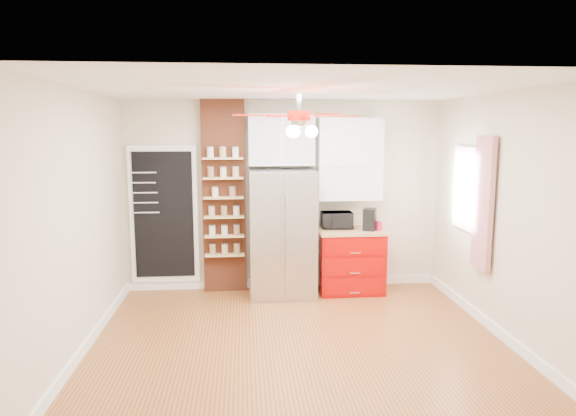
{
  "coord_description": "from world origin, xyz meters",
  "views": [
    {
      "loc": [
        -0.58,
        -5.28,
        2.3
      ],
      "look_at": [
        -0.04,
        0.9,
        1.34
      ],
      "focal_mm": 32.0,
      "sensor_mm": 36.0,
      "label": 1
    }
  ],
  "objects": [
    {
      "name": "chalkboard",
      "position": [
        -1.7,
        1.96,
        1.1
      ],
      "size": [
        0.95,
        0.05,
        1.95
      ],
      "color": "white",
      "rests_on": "wall_back"
    },
    {
      "name": "curtain",
      "position": [
        2.18,
        0.35,
        1.45
      ],
      "size": [
        0.06,
        0.4,
        1.55
      ],
      "primitive_type": "cube",
      "color": "#B1171F",
      "rests_on": "wall_right"
    },
    {
      "name": "wall_front",
      "position": [
        0.0,
        -2.0,
        1.35
      ],
      "size": [
        4.5,
        0.02,
        2.7
      ],
      "primitive_type": "cube",
      "color": "beige",
      "rests_on": "floor"
    },
    {
      "name": "canister_right",
      "position": [
        1.26,
        1.72,
        0.98
      ],
      "size": [
        0.12,
        0.12,
        0.15
      ],
      "primitive_type": "cylinder",
      "rotation": [
        0.0,
        0.0,
        -0.4
      ],
      "color": "#C0360A",
      "rests_on": "red_cabinet"
    },
    {
      "name": "pantry_jar_beans",
      "position": [
        -0.73,
        1.8,
        1.43
      ],
      "size": [
        0.12,
        0.12,
        0.12
      ],
      "primitive_type": "cylinder",
      "rotation": [
        0.0,
        0.0,
        -0.33
      ],
      "color": "#9A644E",
      "rests_on": "brick_pillar"
    },
    {
      "name": "upper_shelf_unit",
      "position": [
        0.92,
        1.85,
        1.88
      ],
      "size": [
        0.9,
        0.3,
        1.15
      ],
      "primitive_type": "cube",
      "color": "white",
      "rests_on": "wall_back"
    },
    {
      "name": "pantry_jar_oats",
      "position": [
        -0.97,
        1.76,
        1.44
      ],
      "size": [
        0.1,
        0.1,
        0.13
      ],
      "primitive_type": "cylinder",
      "rotation": [
        0.0,
        0.0,
        0.15
      ],
      "color": "beige",
      "rests_on": "brick_pillar"
    },
    {
      "name": "window",
      "position": [
        2.23,
        0.9,
        1.55
      ],
      "size": [
        0.04,
        0.75,
        1.05
      ],
      "primitive_type": "cube",
      "color": "white",
      "rests_on": "wall_right"
    },
    {
      "name": "upper_glass_cabinet",
      "position": [
        -0.05,
        1.82,
        2.15
      ],
      "size": [
        0.9,
        0.35,
        0.7
      ],
      "primitive_type": "cube",
      "color": "white",
      "rests_on": "wall_back"
    },
    {
      "name": "ceiling",
      "position": [
        0.0,
        0.0,
        2.7
      ],
      "size": [
        4.5,
        4.5,
        0.0
      ],
      "primitive_type": "plane",
      "color": "white",
      "rests_on": "wall_back"
    },
    {
      "name": "canister_left",
      "position": [
        1.29,
        1.57,
        0.97
      ],
      "size": [
        0.12,
        0.12,
        0.14
      ],
      "primitive_type": "cylinder",
      "rotation": [
        0.0,
        0.0,
        0.38
      ],
      "color": "#BB0A31",
      "rests_on": "red_cabinet"
    },
    {
      "name": "wall_left",
      "position": [
        -2.25,
        0.0,
        1.35
      ],
      "size": [
        0.02,
        4.0,
        2.7
      ],
      "primitive_type": "cube",
      "color": "beige",
      "rests_on": "floor"
    },
    {
      "name": "brick_pillar",
      "position": [
        -0.85,
        1.92,
        1.35
      ],
      "size": [
        0.6,
        0.16,
        2.7
      ],
      "primitive_type": "cube",
      "color": "brown",
      "rests_on": "floor"
    },
    {
      "name": "wall_right",
      "position": [
        2.25,
        0.0,
        1.35
      ],
      "size": [
        0.02,
        4.0,
        2.7
      ],
      "primitive_type": "cube",
      "color": "beige",
      "rests_on": "floor"
    },
    {
      "name": "floor",
      "position": [
        0.0,
        0.0,
        0.0
      ],
      "size": [
        4.5,
        4.5,
        0.0
      ],
      "primitive_type": "plane",
      "color": "#9B5B27",
      "rests_on": "ground"
    },
    {
      "name": "fridge",
      "position": [
        -0.05,
        1.63,
        0.88
      ],
      "size": [
        0.9,
        0.7,
        1.75
      ],
      "primitive_type": "cube",
      "color": "#A3A3A8",
      "rests_on": "floor"
    },
    {
      "name": "ceiling_fan",
      "position": [
        0.0,
        0.0,
        2.42
      ],
      "size": [
        1.4,
        1.4,
        0.44
      ],
      "color": "silver",
      "rests_on": "ceiling"
    },
    {
      "name": "toaster_oven",
      "position": [
        0.73,
        1.78,
        1.02
      ],
      "size": [
        0.43,
        0.29,
        0.24
      ],
      "primitive_type": "imported",
      "rotation": [
        0.0,
        0.0,
        0.0
      ],
      "color": "black",
      "rests_on": "red_cabinet"
    },
    {
      "name": "wall_back",
      "position": [
        0.0,
        2.0,
        1.35
      ],
      "size": [
        4.5,
        0.02,
        2.7
      ],
      "primitive_type": "cube",
      "color": "beige",
      "rests_on": "floor"
    },
    {
      "name": "coffee_maker",
      "position": [
        1.17,
        1.61,
        1.05
      ],
      "size": [
        0.23,
        0.25,
        0.3
      ],
      "primitive_type": "cube",
      "rotation": [
        0.0,
        0.0,
        -0.39
      ],
      "color": "black",
      "rests_on": "red_cabinet"
    },
    {
      "name": "red_cabinet",
      "position": [
        0.92,
        1.68,
        0.45
      ],
      "size": [
        0.94,
        0.64,
        0.9
      ],
      "color": "#A60302",
      "rests_on": "floor"
    }
  ]
}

